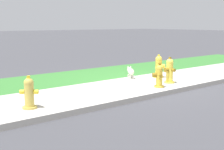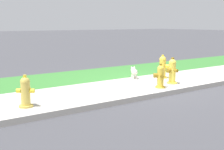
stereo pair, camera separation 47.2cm
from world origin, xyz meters
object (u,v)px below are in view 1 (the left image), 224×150
at_px(fire_hydrant_at_driveway, 159,67).
at_px(fire_hydrant_far_end, 29,93).
at_px(fire_hydrant_near_corner, 159,76).
at_px(fire_hydrant_mid_block, 169,71).
at_px(small_white_dog, 131,72).

relative_size(fire_hydrant_at_driveway, fire_hydrant_far_end, 1.09).
height_order(fire_hydrant_at_driveway, fire_hydrant_near_corner, fire_hydrant_at_driveway).
height_order(fire_hydrant_near_corner, fire_hydrant_mid_block, fire_hydrant_mid_block).
xyz_separation_m(fire_hydrant_near_corner, fire_hydrant_mid_block, (0.68, 0.22, 0.05)).
relative_size(fire_hydrant_far_end, fire_hydrant_near_corner, 1.03).
height_order(fire_hydrant_mid_block, small_white_dog, fire_hydrant_mid_block).
bearing_deg(fire_hydrant_at_driveway, fire_hydrant_near_corner, 12.64).
bearing_deg(fire_hydrant_mid_block, small_white_dog, 13.42).
xyz_separation_m(fire_hydrant_at_driveway, fire_hydrant_near_corner, (-1.10, -1.01, -0.04)).
relative_size(fire_hydrant_far_end, fire_hydrant_mid_block, 0.90).
bearing_deg(small_white_dog, fire_hydrant_far_end, 136.33).
bearing_deg(fire_hydrant_mid_block, fire_hydrant_near_corner, 106.63).
relative_size(fire_hydrant_mid_block, small_white_dog, 1.65).
bearing_deg(fire_hydrant_near_corner, fire_hydrant_at_driveway, -15.35).
xyz_separation_m(fire_hydrant_far_end, fire_hydrant_mid_block, (4.23, -0.00, 0.04)).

